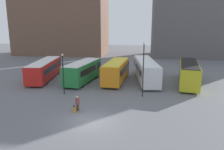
% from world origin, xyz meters
% --- Properties ---
extents(ground_plane, '(160.00, 160.00, 0.00)m').
position_xyz_m(ground_plane, '(0.00, 0.00, 0.00)').
color(ground_plane, slate).
extents(building_block_left, '(26.18, 12.92, 24.87)m').
position_xyz_m(building_block_left, '(-19.83, 46.04, 12.44)').
color(building_block_left, brown).
rests_on(building_block_left, ground_plane).
extents(building_block_right, '(29.33, 13.85, 22.35)m').
position_xyz_m(building_block_right, '(21.41, 46.04, 11.17)').
color(building_block_right, '#5B5656').
rests_on(building_block_right, ground_plane).
extents(bus_0, '(4.19, 11.68, 2.91)m').
position_xyz_m(bus_0, '(-11.11, 14.92, 1.59)').
color(bus_0, red).
rests_on(bus_0, ground_plane).
extents(bus_1, '(3.79, 9.55, 3.05)m').
position_xyz_m(bus_1, '(-4.53, 13.86, 1.65)').
color(bus_1, '#237A38').
rests_on(bus_1, ground_plane).
extents(bus_2, '(3.29, 9.44, 3.12)m').
position_xyz_m(bus_2, '(0.47, 14.59, 1.69)').
color(bus_2, orange).
rests_on(bus_2, ground_plane).
extents(bus_3, '(4.12, 12.38, 3.22)m').
position_xyz_m(bus_3, '(4.89, 15.86, 1.75)').
color(bus_3, silver).
rests_on(bus_3, ground_plane).
extents(bus_4, '(4.12, 11.05, 3.14)m').
position_xyz_m(bus_4, '(11.11, 14.71, 1.71)').
color(bus_4, gold).
rests_on(bus_4, ground_plane).
extents(traveler, '(0.46, 0.46, 1.57)m').
position_xyz_m(traveler, '(-1.90, 2.28, 0.93)').
color(traveler, '#4C3828').
rests_on(traveler, ground_plane).
extents(suitcase, '(0.25, 0.36, 0.84)m').
position_xyz_m(suitcase, '(-2.09, 1.80, 0.30)').
color(suitcase, '#B27A1E').
rests_on(suitcase, ground_plane).
extents(lamp_post_0, '(0.28, 0.28, 6.51)m').
position_xyz_m(lamp_post_0, '(4.51, 7.74, 3.77)').
color(lamp_post_0, black).
rests_on(lamp_post_0, ground_plane).
extents(lamp_post_1, '(0.28, 0.28, 5.07)m').
position_xyz_m(lamp_post_1, '(-5.17, 7.32, 3.02)').
color(lamp_post_1, black).
rests_on(lamp_post_1, ground_plane).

